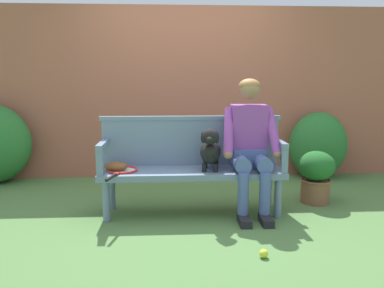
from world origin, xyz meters
The scene contains 13 objects.
ground_plane centered at (0.00, 0.00, 0.00)m, with size 40.00×40.00×0.00m, color #4C753D.
brick_garden_fence centered at (0.00, 1.64, 1.12)m, with size 8.00×0.30×2.24m, color #9E5642.
hedge_bush_far_left centered at (1.75, 1.30, 0.44)m, with size 0.76×0.60×0.88m, color #286B2D.
garden_bench centered at (0.00, 0.00, 0.38)m, with size 1.77×0.48×0.44m.
bench_backrest centered at (0.00, 0.21, 0.69)m, with size 1.81×0.06×0.50m.
bench_armrest_left_end centered at (-0.84, -0.09, 0.64)m, with size 0.06×0.48×0.28m.
bench_armrest_right_end centered at (0.84, -0.09, 0.64)m, with size 0.06×0.48×0.28m.
person_seated centered at (0.56, -0.01, 0.71)m, with size 0.56×0.64×1.31m.
dog_on_bench centered at (0.17, -0.06, 0.65)m, with size 0.24×0.42×0.42m.
tennis_racket centered at (-0.67, -0.05, 0.45)m, with size 0.35×0.58×0.03m.
baseball_glove centered at (-0.73, -0.02, 0.48)m, with size 0.22×0.17×0.09m, color brown.
tennis_ball centered at (0.47, -1.01, 0.03)m, with size 0.07×0.07×0.07m, color #CCDB33.
potted_plant centered at (1.33, 0.26, 0.31)m, with size 0.39×0.39×0.56m.
Camera 1 is at (-0.21, -3.66, 1.31)m, focal length 36.35 mm.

